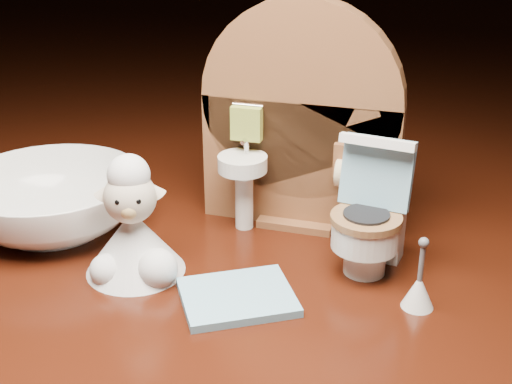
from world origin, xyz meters
TOP-DOWN VIEW (x-y plane):
  - backdrop_panel at (-0.00, 0.06)m, footprint 0.13×0.05m
  - toy_toilet at (0.05, 0.02)m, footprint 0.04×0.06m
  - bath_mat at (-0.01, -0.04)m, footprint 0.08×0.07m
  - toilet_brush at (0.09, -0.02)m, footprint 0.02×0.02m
  - plush_lamb at (-0.08, -0.03)m, footprint 0.06×0.06m
  - ceramic_bowl at (-0.15, 0.01)m, footprint 0.16×0.16m

SIDE VIEW (x-z plane):
  - bath_mat at x=-0.01m, z-range 0.00..0.00m
  - toilet_brush at x=0.09m, z-range -0.01..0.03m
  - ceramic_bowl at x=-0.15m, z-range 0.00..0.04m
  - plush_lamb at x=-0.08m, z-range -0.01..0.06m
  - toy_toilet at x=0.05m, z-range -0.01..0.07m
  - backdrop_panel at x=0.00m, z-range -0.01..0.14m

